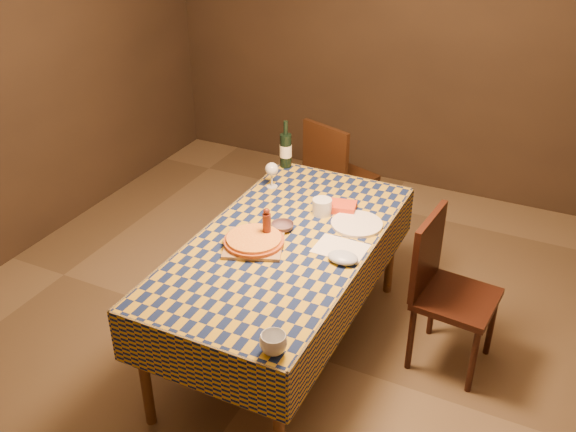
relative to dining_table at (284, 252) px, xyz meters
The scene contains 16 objects.
room 0.66m from the dining_table, ahead, with size 5.00×5.10×2.70m.
dining_table is the anchor object (origin of this frame).
cutting_board 0.19m from the dining_table, 137.02° to the right, with size 0.31×0.31×0.02m, color #A0784B.
pizza 0.20m from the dining_table, 137.02° to the right, with size 0.35×0.35×0.03m.
pepper_mill 0.19m from the dining_table, 161.36° to the right, with size 0.06×0.06×0.20m.
bowl 0.15m from the dining_table, 120.61° to the left, with size 0.13×0.13×0.04m, color #584049.
wine_glass 0.68m from the dining_table, 122.98° to the left, with size 0.08×0.08×0.17m.
wine_bottle 0.97m from the dining_table, 115.46° to the left, with size 0.11×0.11×0.33m.
deli_tub 0.39m from the dining_table, 79.15° to the left, with size 0.11×0.11×0.10m, color silver.
takeout_container 0.49m from the dining_table, 71.51° to the left, with size 0.18×0.13×0.05m, color red.
white_plate 0.46m from the dining_table, 47.55° to the left, with size 0.30×0.30×0.02m, color white.
tumbler 0.91m from the dining_table, 66.74° to the right, with size 0.12×0.12×0.09m, color silver.
flour_patch 0.33m from the dining_table, 10.58° to the left, with size 0.27×0.21×0.00m, color white.
flour_bag 0.38m from the dining_table, ahead, with size 0.17×0.12×0.05m, color #AEBEDF.
chair_far 1.42m from the dining_table, 100.39° to the left, with size 0.54×0.54×0.93m.
chair_right 0.92m from the dining_table, 21.65° to the left, with size 0.46×0.46×0.93m.
Camera 1 is at (1.32, -2.68, 2.65)m, focal length 40.00 mm.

